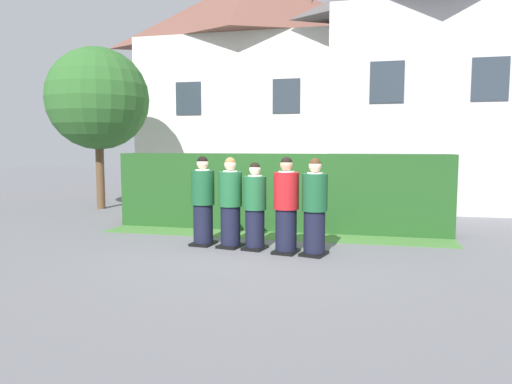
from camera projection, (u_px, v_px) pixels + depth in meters
name	position (u px, v px, depth m)	size (l,w,h in m)	color
ground_plane	(256.00, 250.00, 8.48)	(60.00, 60.00, 0.00)	slate
student_front_row_0	(203.00, 203.00, 8.82)	(0.44, 0.52, 1.68)	black
student_front_row_1	(230.00, 205.00, 8.62)	(0.47, 0.54, 1.67)	black
student_front_row_2	(255.00, 208.00, 8.44)	(0.44, 0.54, 1.58)	black
student_in_red_blazer	(286.00, 207.00, 8.14)	(0.47, 0.56, 1.69)	black
student_front_row_4	(315.00, 209.00, 7.98)	(0.50, 0.56, 1.67)	black
hedge	(278.00, 192.00, 10.49)	(7.37, 0.70, 1.70)	#214C1E
school_building_main	(430.00, 80.00, 13.82)	(6.01, 3.43, 7.48)	silver
school_building_annex	(248.00, 86.00, 16.99)	(7.93, 3.39, 7.86)	silver
oak_tree_left	(98.00, 99.00, 13.74)	(2.97, 2.97, 4.74)	brown
lawn_strip	(271.00, 235.00, 9.80)	(7.37, 0.90, 0.01)	#477A38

